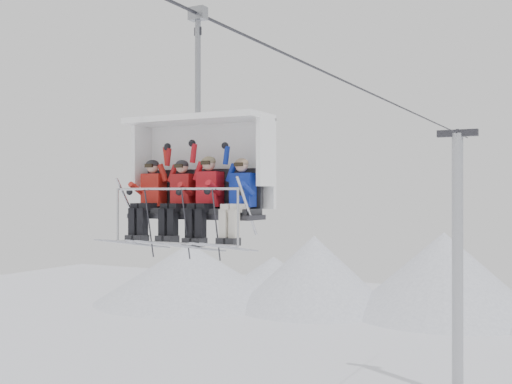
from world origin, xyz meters
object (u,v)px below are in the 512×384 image
at_px(skier_center_right, 206,196).
at_px(skier_far_right, 239,198).
at_px(chairlift_carrier, 202,167).
at_px(lift_tower_right, 458,282).
at_px(skier_far_left, 149,197).
at_px(skier_center_left, 179,198).

height_order(skier_center_right, skier_far_right, skier_center_right).
relative_size(chairlift_carrier, skier_far_right, 2.36).
bearing_deg(lift_tower_right, skier_far_left, -92.06).
relative_size(skier_far_left, skier_far_right, 1.00).
xyz_separation_m(lift_tower_right, skier_center_left, (-0.26, -24.33, 4.40)).
relative_size(lift_tower_right, skier_far_right, 7.99).
bearing_deg(skier_far_right, skier_far_left, 179.91).
bearing_deg(chairlift_carrier, skier_center_left, -128.54).
bearing_deg(skier_far_left, skier_far_right, -0.09).
distance_m(skier_far_left, skier_center_right, 1.15).
xyz_separation_m(skier_far_left, skier_center_left, (0.62, -0.00, -0.01)).
distance_m(lift_tower_right, skier_center_left, 24.72).
distance_m(lift_tower_right, chairlift_carrier, 24.51).
bearing_deg(skier_far_right, lift_tower_right, 92.12).
relative_size(skier_center_right, skier_far_right, 1.00).
relative_size(skier_center_left, skier_far_right, 1.00).
relative_size(lift_tower_right, skier_center_right, 7.99).
height_order(lift_tower_right, skier_far_left, lift_tower_right).
relative_size(lift_tower_right, skier_center_left, 7.99).
bearing_deg(skier_far_left, skier_center_right, 0.20).
bearing_deg(chairlift_carrier, lift_tower_right, 90.00).
relative_size(chairlift_carrier, skier_center_left, 2.36).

